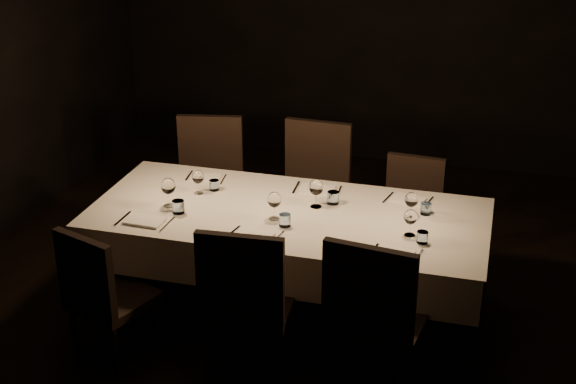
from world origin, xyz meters
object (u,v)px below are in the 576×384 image
(dining_table, at_px, (288,222))
(chair_near_right, at_px, (374,315))
(chair_far_right, at_px, (411,211))
(chair_far_left, at_px, (209,179))
(chair_near_left, at_px, (101,291))
(chair_near_center, at_px, (246,298))
(chair_far_center, at_px, (313,187))

(dining_table, relative_size, chair_near_right, 2.40)
(chair_far_right, bearing_deg, chair_far_left, -174.71)
(dining_table, xyz_separation_m, chair_near_left, (-0.91, -0.82, -0.19))
(chair_near_left, relative_size, chair_far_left, 0.88)
(chair_near_center, xyz_separation_m, chair_far_right, (0.73, 1.56, -0.07))
(chair_near_center, bearing_deg, chair_near_right, 176.37)
(chair_near_left, relative_size, chair_far_right, 1.04)
(chair_near_left, distance_m, chair_far_left, 1.62)
(chair_near_left, xyz_separation_m, chair_far_right, (1.60, 1.63, -0.01))
(chair_near_left, bearing_deg, dining_table, -118.90)
(chair_far_left, bearing_deg, chair_far_right, -10.99)
(chair_near_right, bearing_deg, dining_table, -39.22)
(chair_near_left, xyz_separation_m, chair_far_center, (0.87, 1.67, 0.07))
(chair_near_right, bearing_deg, chair_far_right, -82.10)
(chair_far_right, bearing_deg, chair_near_right, -85.01)
(chair_far_left, relative_size, chair_far_center, 0.99)
(dining_table, relative_size, chair_far_center, 2.42)
(chair_far_left, bearing_deg, dining_table, -54.92)
(chair_near_right, height_order, chair_far_center, chair_near_right)
(chair_near_right, height_order, chair_far_left, chair_near_right)
(chair_near_left, bearing_deg, chair_near_right, -158.11)
(chair_near_center, distance_m, chair_far_center, 1.60)
(chair_near_right, bearing_deg, chair_near_center, 8.08)
(chair_near_left, xyz_separation_m, chair_near_right, (1.61, 0.07, 0.07))
(chair_near_center, bearing_deg, chair_near_left, 0.56)
(dining_table, height_order, chair_far_center, chair_far_center)
(dining_table, height_order, chair_near_right, chair_near_right)
(chair_near_left, distance_m, chair_far_right, 2.29)
(dining_table, xyz_separation_m, chair_far_center, (-0.05, 0.86, -0.12))
(chair_far_left, bearing_deg, chair_near_right, -56.54)
(chair_near_left, height_order, chair_near_right, chair_near_right)
(chair_near_left, bearing_deg, chair_far_left, -72.97)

